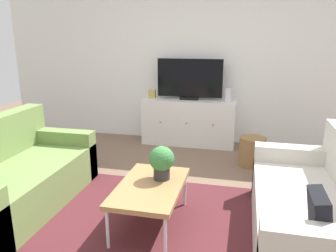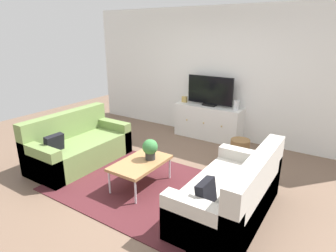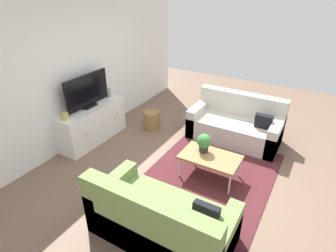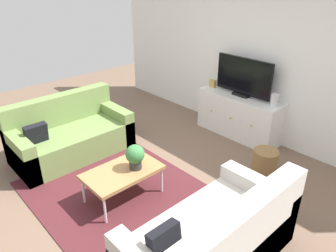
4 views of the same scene
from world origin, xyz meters
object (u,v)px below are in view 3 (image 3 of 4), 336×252
(tv_console, at_px, (93,124))
(wicker_basket, at_px, (152,120))
(coffee_table, at_px, (210,158))
(mantel_clock, at_px, (65,116))
(couch_left_side, at_px, (159,223))
(flat_screen_tv, at_px, (87,91))
(couch_right_side, at_px, (236,125))
(potted_plant, at_px, (204,142))
(glass_vase, at_px, (111,92))

(tv_console, height_order, wicker_basket, tv_console)
(coffee_table, relative_size, mantel_clock, 7.03)
(couch_left_side, relative_size, mantel_clock, 13.14)
(couch_left_side, height_order, wicker_basket, couch_left_side)
(mantel_clock, distance_m, wicker_basket, 1.82)
(flat_screen_tv, bearing_deg, couch_left_side, -120.08)
(couch_right_side, bearing_deg, potted_plant, 175.38)
(flat_screen_tv, bearing_deg, potted_plant, -86.62)
(coffee_table, bearing_deg, couch_right_side, 1.58)
(coffee_table, bearing_deg, potted_plant, 65.49)
(couch_right_side, distance_m, potted_plant, 1.39)
(mantel_clock, bearing_deg, couch_left_side, -108.43)
(couch_left_side, distance_m, tv_console, 2.75)
(couch_left_side, bearing_deg, flat_screen_tv, 59.92)
(couch_right_side, distance_m, flat_screen_tv, 2.91)
(couch_left_side, bearing_deg, coffee_table, -1.54)
(flat_screen_tv, bearing_deg, couch_right_side, -58.11)
(potted_plant, bearing_deg, mantel_clock, 107.88)
(glass_vase, distance_m, wicker_basket, 1.02)
(potted_plant, relative_size, mantel_clock, 2.39)
(couch_right_side, bearing_deg, wicker_basket, 107.36)
(couch_right_side, xyz_separation_m, flat_screen_tv, (-1.49, 2.39, 0.73))
(couch_left_side, bearing_deg, mantel_clock, 71.57)
(coffee_table, distance_m, mantel_clock, 2.54)
(couch_right_side, relative_size, mantel_clock, 13.14)
(couch_right_side, relative_size, potted_plant, 5.49)
(mantel_clock, bearing_deg, glass_vase, 0.00)
(couch_left_side, xyz_separation_m, couch_right_side, (2.88, 0.00, 0.00))
(couch_right_side, bearing_deg, flat_screen_tv, 121.89)
(potted_plant, bearing_deg, glass_vase, 78.50)
(potted_plant, height_order, flat_screen_tv, flat_screen_tv)
(couch_left_side, relative_size, flat_screen_tv, 1.71)
(mantel_clock, bearing_deg, couch_right_side, -48.70)
(tv_console, xyz_separation_m, mantel_clock, (-0.60, 0.00, 0.42))
(glass_vase, height_order, wicker_basket, glass_vase)
(tv_console, bearing_deg, potted_plant, -86.59)
(flat_screen_tv, height_order, glass_vase, flat_screen_tv)
(flat_screen_tv, distance_m, wicker_basket, 1.48)
(tv_console, bearing_deg, flat_screen_tv, 90.00)
(glass_vase, relative_size, wicker_basket, 0.50)
(potted_plant, distance_m, glass_vase, 2.32)
(tv_console, xyz_separation_m, wicker_basket, (0.97, -0.72, -0.16))
(potted_plant, distance_m, mantel_clock, 2.39)
(couch_left_side, xyz_separation_m, flat_screen_tv, (1.39, 2.39, 0.73))
(tv_console, xyz_separation_m, flat_screen_tv, (-0.00, 0.02, 0.67))
(couch_right_side, xyz_separation_m, glass_vase, (-0.89, 2.37, 0.52))
(mantel_clock, bearing_deg, wicker_basket, -24.64)
(tv_console, distance_m, flat_screen_tv, 0.67)
(couch_left_side, distance_m, potted_plant, 1.55)
(wicker_basket, bearing_deg, flat_screen_tv, 142.76)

